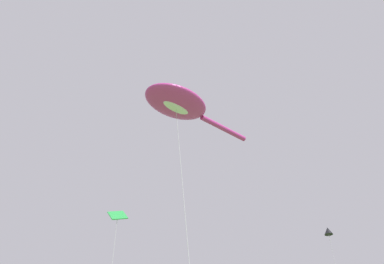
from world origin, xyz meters
name	(u,v)px	position (x,y,z in m)	size (l,w,h in m)	color
big_show_kite	(178,104)	(-0.35, 14.94, 17.23)	(7.98, 7.18, 17.72)	#CC3899
small_kite_streamer_purple	(328,233)	(11.17, 17.31, 11.66)	(2.01, 2.71, 12.04)	black
small_kite_box_yellow	(117,223)	(-3.26, 14.92, 9.23)	(0.99, 2.58, 10.07)	green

